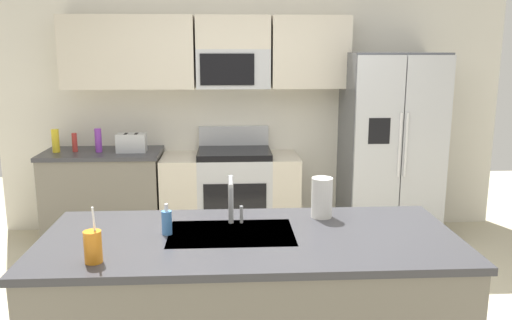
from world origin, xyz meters
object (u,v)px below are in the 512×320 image
Objects in this scene: sink_faucet at (232,196)px; pepper_mill at (75,142)px; toaster at (132,143)px; bottle_yellow at (56,141)px; drink_cup_orange at (93,246)px; refrigerator at (390,147)px; paper_towel_roll at (322,198)px; range_oven at (231,194)px; soap_dispenser at (167,222)px; bottle_purple at (98,140)px.

pepper_mill is at bearing 123.74° from sink_faucet.
bottle_yellow is at bearing 177.95° from toaster.
bottle_yellow is at bearing 110.54° from drink_cup_orange.
sink_faucet is at bearing -56.26° from pepper_mill.
paper_towel_roll is at bearing -116.95° from refrigerator.
sink_faucet is (-0.01, -2.26, 0.62)m from range_oven.
soap_dispenser is 0.71× the size of paper_towel_roll.
sink_faucet reaches higher than pepper_mill.
bottle_purple reaches higher than soap_dispenser.
paper_towel_roll reaches higher than bottle_yellow.
range_oven is 4.96× the size of drink_cup_orange.
range_oven is 5.67× the size of paper_towel_roll.
bottle_purple is at bearing 102.74° from drink_cup_orange.
sink_faucet is (1.68, -2.24, 0.06)m from bottle_yellow.
sink_faucet is 1.03× the size of drink_cup_orange.
bottle_purple is 0.82× the size of sink_faucet.
soap_dispenser is (0.92, -2.37, -0.05)m from bottle_purple.
soap_dispenser is at bearing -64.28° from pepper_mill.
bottle_purple is 1.02× the size of bottle_yellow.
bottle_yellow is (-3.28, 0.05, 0.09)m from refrigerator.
refrigerator is at bearing 63.05° from paper_towel_roll.
paper_towel_roll is at bearing -76.22° from range_oven.
pepper_mill is 0.79× the size of bottle_purple.
bottle_yellow reaches higher than toaster.
toaster is 1.24× the size of bottle_yellow.
refrigerator is 7.71× the size of paper_towel_roll.
range_oven is at bearing 1.51° from bottle_purple.
bottle_purple reaches higher than pepper_mill.
toaster is 1.54× the size of pepper_mill.
toaster is at bearing 125.27° from paper_towel_roll.
sink_faucet is 1.17× the size of paper_towel_roll.
paper_towel_roll is at bearing 11.43° from sink_faucet.
toaster is (-0.96, -0.05, 0.55)m from range_oven.
toaster is at bearing -176.87° from range_oven.
toaster is 0.99× the size of sink_faucet.
toaster reaches higher than soap_dispenser.
drink_cup_orange reaches higher than paper_towel_roll.
range_oven reaches higher than soap_dispenser.
soap_dispenser is (-0.35, -0.14, -0.10)m from sink_faucet.
range_oven is 2.29m from paper_towel_roll.
drink_cup_orange is (-0.66, -2.77, 0.54)m from range_oven.
pepper_mill is 0.18m from bottle_yellow.
bottle_purple is at bearing 176.64° from toaster.
toaster is 2.73m from drink_cup_orange.
bottle_yellow is (-0.73, 0.03, 0.02)m from toaster.
range_oven is 1.78m from bottle_yellow.
toaster is (-2.55, 0.02, 0.07)m from refrigerator.
bottle_yellow reaches higher than range_oven.
range_oven is 7.48× the size of pepper_mill.
sink_faucet reaches higher than toaster.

